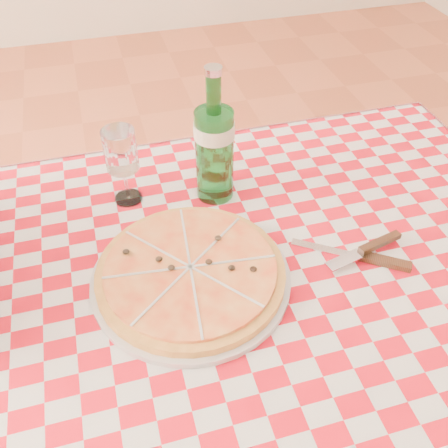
{
  "coord_description": "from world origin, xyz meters",
  "views": [
    {
      "loc": [
        -0.2,
        -0.6,
        1.46
      ],
      "look_at": [
        -0.02,
        0.06,
        0.82
      ],
      "focal_mm": 40.0,
      "sensor_mm": 36.0,
      "label": 1
    }
  ],
  "objects_px": {
    "pizza_plate": "(191,272)",
    "wine_glass": "(123,167)",
    "dining_table": "(242,299)",
    "water_bottle": "(214,137)"
  },
  "relations": [
    {
      "from": "dining_table",
      "to": "wine_glass",
      "type": "distance_m",
      "value": 0.36
    },
    {
      "from": "dining_table",
      "to": "wine_glass",
      "type": "xyz_separation_m",
      "value": [
        -0.18,
        0.25,
        0.18
      ]
    },
    {
      "from": "dining_table",
      "to": "pizza_plate",
      "type": "relative_size",
      "value": 3.31
    },
    {
      "from": "dining_table",
      "to": "water_bottle",
      "type": "xyz_separation_m",
      "value": [
        0.0,
        0.22,
        0.25
      ]
    },
    {
      "from": "pizza_plate",
      "to": "water_bottle",
      "type": "distance_m",
      "value": 0.28
    },
    {
      "from": "wine_glass",
      "to": "pizza_plate",
      "type": "bearing_deg",
      "value": -73.29
    },
    {
      "from": "water_bottle",
      "to": "wine_glass",
      "type": "xyz_separation_m",
      "value": [
        -0.19,
        0.03,
        -0.06
      ]
    },
    {
      "from": "dining_table",
      "to": "pizza_plate",
      "type": "bearing_deg",
      "value": -175.53
    },
    {
      "from": "pizza_plate",
      "to": "wine_glass",
      "type": "distance_m",
      "value": 0.28
    },
    {
      "from": "pizza_plate",
      "to": "wine_glass",
      "type": "height_order",
      "value": "wine_glass"
    }
  ]
}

